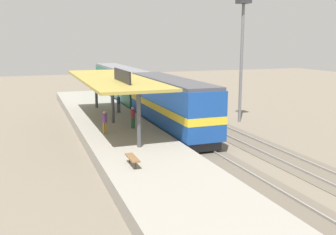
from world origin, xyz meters
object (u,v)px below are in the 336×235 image
locomotive (170,105)px  light_mast (242,33)px  person_boarding (119,103)px  person_waiting (133,116)px  passenger_carriage_single (121,84)px  platform_bench (132,158)px  person_walking (105,121)px

locomotive → light_mast: light_mast is taller
locomotive → light_mast: (7.80, 1.87, 5.99)m
light_mast → person_boarding: size_ratio=6.84×
locomotive → person_waiting: bearing=-162.6°
light_mast → person_waiting: (-11.37, -2.99, -6.54)m
person_waiting → light_mast: bearing=14.7°
person_waiting → person_boarding: (0.48, 7.02, 0.00)m
passenger_carriage_single → person_boarding: (-3.09, -12.09, -0.46)m
light_mast → person_waiting: bearing=-165.3°
person_boarding → platform_bench: bearing=-100.3°
person_waiting → person_walking: (-2.40, -0.96, 0.00)m
locomotive → person_waiting: 3.78m
person_waiting → person_walking: bearing=-158.2°
locomotive → person_walking: locomotive is taller
platform_bench → passenger_carriage_single: bearing=78.0°
person_waiting → person_boarding: same height
locomotive → passenger_carriage_single: size_ratio=0.72×
passenger_carriage_single → person_walking: bearing=-106.6°
light_mast → person_walking: size_ratio=6.84×
locomotive → passenger_carriage_single: locomotive is taller
platform_bench → locomotive: (6.00, 10.12, 1.07)m
locomotive → person_boarding: size_ratio=8.44×
locomotive → person_boarding: 6.69m
person_waiting → passenger_carriage_single: bearing=79.4°
platform_bench → light_mast: bearing=41.0°
light_mast → person_waiting: 13.45m
person_waiting → locomotive: bearing=17.4°
passenger_carriage_single → person_walking: passenger_carriage_single is taller
platform_bench → person_walking: size_ratio=0.99×
locomotive → person_walking: bearing=-160.8°
passenger_carriage_single → person_waiting: passenger_carriage_single is taller
passenger_carriage_single → light_mast: size_ratio=1.71×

